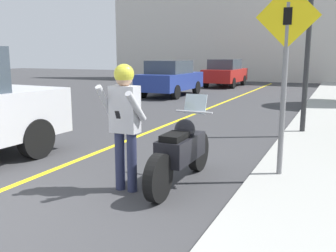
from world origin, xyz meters
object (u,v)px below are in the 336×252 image
(parked_car_red, at_px, (225,73))
(motorcycle, at_px, (181,151))
(parked_car_blue, at_px, (170,78))
(traffic_light, at_px, (310,12))
(person_biker, at_px, (125,114))
(crossing_sign, at_px, (285,63))

(parked_car_red, bearing_deg, motorcycle, -75.83)
(parked_car_blue, distance_m, parked_car_red, 6.43)
(traffic_light, distance_m, parked_car_red, 14.79)
(person_biker, height_order, parked_car_blue, person_biker)
(parked_car_blue, bearing_deg, crossing_sign, -57.97)
(traffic_light, bearing_deg, motorcycle, -107.33)
(traffic_light, bearing_deg, crossing_sign, -90.04)
(parked_car_blue, relative_size, parked_car_red, 1.00)
(motorcycle, height_order, crossing_sign, crossing_sign)
(motorcycle, height_order, person_biker, person_biker)
(person_biker, relative_size, traffic_light, 0.46)
(parked_car_blue, bearing_deg, parked_car_red, 82.34)
(motorcycle, height_order, parked_car_blue, parked_car_blue)
(motorcycle, distance_m, crossing_sign, 2.00)
(motorcycle, relative_size, crossing_sign, 0.78)
(crossing_sign, xyz_separation_m, traffic_light, (0.00, 3.60, 1.07))
(crossing_sign, relative_size, traffic_light, 0.70)
(traffic_light, height_order, parked_car_blue, traffic_light)
(person_biker, distance_m, parked_car_blue, 12.88)
(motorcycle, xyz_separation_m, traffic_light, (1.34, 4.31, 2.37))
(person_biker, distance_m, crossing_sign, 2.44)
(parked_car_blue, height_order, parked_car_red, same)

